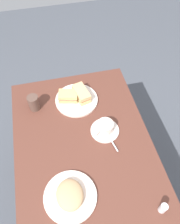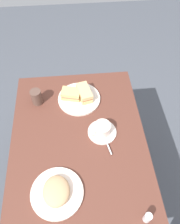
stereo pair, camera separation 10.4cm
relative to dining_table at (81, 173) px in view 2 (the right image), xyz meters
name	(u,v)px [view 2 (the right image)]	position (x,y,z in m)	size (l,w,h in m)	color
ground_plane	(84,206)	(0.00, 0.00, -0.68)	(6.00, 6.00, 0.00)	#474B54
dining_table	(81,173)	(0.00, 0.00, 0.00)	(1.27, 0.72, 0.78)	#572E24
sandwich_plate	(79,99)	(0.42, -0.02, 0.11)	(0.25, 0.25, 0.01)	silver
sandwich_front	(84,93)	(0.43, -0.05, 0.15)	(0.14, 0.10, 0.06)	tan
sandwich_back	(71,94)	(0.44, 0.03, 0.14)	(0.10, 0.13, 0.05)	tan
coffee_saucer	(102,132)	(0.18, -0.13, 0.11)	(0.16, 0.16, 0.01)	silver
coffee_cup	(102,128)	(0.18, -0.13, 0.15)	(0.09, 0.11, 0.06)	silver
spoon	(107,144)	(0.10, -0.15, 0.12)	(0.10, 0.03, 0.01)	silver
side_plate	(57,193)	(-0.13, 0.11, 0.11)	(0.24, 0.24, 0.01)	beige
side_food_pile	(56,191)	(-0.13, 0.11, 0.14)	(0.15, 0.12, 0.04)	tan
salt_shaker	(148,218)	(-0.28, -0.27, 0.13)	(0.03, 0.03, 0.06)	silver
drinking_glass	(37,97)	(0.42, 0.23, 0.15)	(0.06, 0.06, 0.10)	brown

